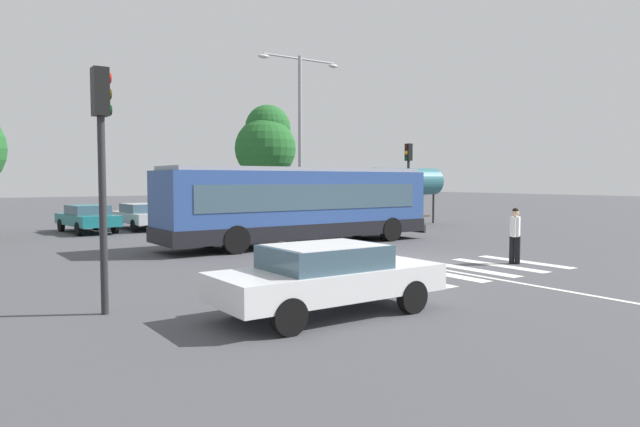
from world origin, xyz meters
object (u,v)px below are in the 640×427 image
parked_car_silver (141,215)px  traffic_light_far_corner (408,171)px  parked_car_teal (87,217)px  traffic_light_near_corner (102,150)px  foreground_sedan (327,275)px  bus_stop_shelter (405,183)px  pedestrian_crossing_street (515,232)px  parked_car_blue (188,213)px  parked_car_champagne (236,212)px  twin_arm_street_lamp (300,123)px  background_tree_right (266,142)px  city_transit_bus (299,205)px

parked_car_silver → traffic_light_far_corner: bearing=-31.9°
parked_car_teal → parked_car_silver: (2.69, 0.24, 0.00)m
traffic_light_near_corner → foreground_sedan: bearing=-35.4°
traffic_light_far_corner → bus_stop_shelter: bearing=50.5°
pedestrian_crossing_street → parked_car_blue: pedestrian_crossing_street is taller
foreground_sedan → bus_stop_shelter: bearing=43.0°
parked_car_champagne → traffic_light_far_corner: traffic_light_far_corner is taller
bus_stop_shelter → twin_arm_street_lamp: 7.31m
parked_car_teal → parked_car_champagne: 7.93m
pedestrian_crossing_street → foreground_sedan: 8.79m
parked_car_teal → background_tree_right: background_tree_right is taller
bus_stop_shelter → parked_car_champagne: bearing=148.4°
parked_car_silver → parked_car_blue: size_ratio=0.99×
parked_car_champagne → bus_stop_shelter: bus_stop_shelter is taller
pedestrian_crossing_street → parked_car_blue: size_ratio=0.37×
parked_car_teal → bus_stop_shelter: bus_stop_shelter is taller
traffic_light_near_corner → pedestrian_crossing_street: bearing=-1.8°
city_transit_bus → background_tree_right: background_tree_right is taller
parked_car_silver → traffic_light_near_corner: (-6.35, -18.22, 2.37)m
pedestrian_crossing_street → city_transit_bus: bearing=107.8°
foreground_sedan → traffic_light_near_corner: (-3.47, 2.46, 2.37)m
parked_car_blue → parked_car_champagne: 2.70m
foreground_sedan → parked_car_champagne: same height
pedestrian_crossing_street → parked_car_silver: (-5.66, 18.61, -0.20)m
pedestrian_crossing_street → traffic_light_far_corner: traffic_light_far_corner is taller
parked_car_blue → parked_car_silver: bearing=180.0°
traffic_light_far_corner → bus_stop_shelter: 2.58m
foreground_sedan → parked_car_blue: size_ratio=0.98×
parked_car_teal → foreground_sedan: bearing=-90.5°
pedestrian_crossing_street → parked_car_silver: size_ratio=0.38×
city_transit_bus → bus_stop_shelter: 11.58m
parked_car_silver → parked_car_blue: 2.57m
city_transit_bus → foreground_sedan: bearing=-120.1°
parked_car_blue → parked_car_champagne: (2.67, -0.40, 0.00)m
background_tree_right → city_transit_bus: bearing=-113.8°
background_tree_right → foreground_sedan: bearing=-116.7°
traffic_light_far_corner → foreground_sedan: bearing=-137.9°
pedestrian_crossing_street → parked_car_teal: size_ratio=0.37×
pedestrian_crossing_street → foreground_sedan: bearing=-166.3°
parked_car_teal → parked_car_blue: same height
bus_stop_shelter → background_tree_right: (-5.02, 7.24, 2.50)m
city_transit_bus → parked_car_silver: size_ratio=2.52×
parked_car_champagne → background_tree_right: size_ratio=0.62×
parked_car_silver → parked_car_champagne: (5.24, -0.40, 0.00)m
pedestrian_crossing_street → parked_car_silver: 19.45m
city_transit_bus → parked_car_teal: city_transit_bus is taller
foreground_sedan → traffic_light_near_corner: bearing=144.6°
traffic_light_near_corner → background_tree_right: (14.78, 20.00, 1.78)m
pedestrian_crossing_street → foreground_sedan: size_ratio=0.38×
pedestrian_crossing_street → foreground_sedan: (-8.54, -2.08, -0.20)m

